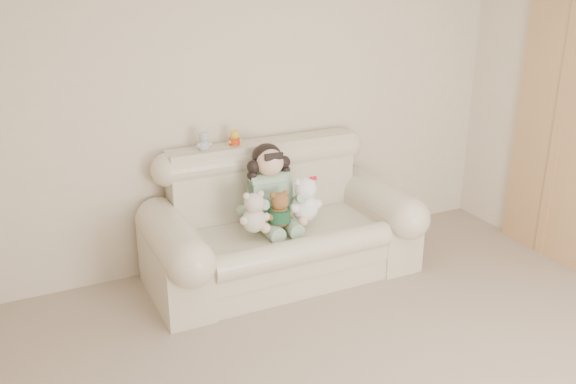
{
  "coord_description": "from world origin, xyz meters",
  "views": [
    {
      "loc": [
        -1.93,
        -2.12,
        2.43
      ],
      "look_at": [
        0.01,
        1.9,
        0.75
      ],
      "focal_mm": 39.56,
      "sensor_mm": 36.0,
      "label": 1
    }
  ],
  "objects": [
    {
      "name": "white_cat",
      "position": [
        0.15,
        1.88,
        0.71
      ],
      "size": [
        0.33,
        0.3,
        0.42
      ],
      "primitive_type": null,
      "rotation": [
        0.0,
        0.0,
        -0.44
      ],
      "color": "white",
      "rests_on": "sofa"
    },
    {
      "name": "cream_teddy",
      "position": [
        -0.29,
        1.85,
        0.69
      ],
      "size": [
        0.27,
        0.22,
        0.37
      ],
      "primitive_type": null,
      "rotation": [
        0.0,
        0.0,
        0.18
      ],
      "color": "beige",
      "rests_on": "sofa"
    },
    {
      "name": "brown_teddy",
      "position": [
        -0.08,
        1.85,
        0.67
      ],
      "size": [
        0.26,
        0.24,
        0.34
      ],
      "primitive_type": null,
      "rotation": [
        0.0,
        0.0,
        -0.39
      ],
      "color": "brown",
      "rests_on": "sofa"
    },
    {
      "name": "seated_child",
      "position": [
        -0.06,
        2.08,
        0.76
      ],
      "size": [
        0.44,
        0.52,
        0.67
      ],
      "primitive_type": null,
      "rotation": [
        0.0,
        0.0,
        -0.08
      ],
      "color": "#2D793D",
      "rests_on": "sofa"
    },
    {
      "name": "sofa",
      "position": [
        0.01,
        2.0,
        0.52
      ],
      "size": [
        2.1,
        0.95,
        1.03
      ],
      "primitive_type": null,
      "color": "#F1E3C2",
      "rests_on": "floor"
    },
    {
      "name": "grey_mini_plush",
      "position": [
        -0.49,
        2.34,
        1.11
      ],
      "size": [
        0.15,
        0.13,
        0.2
      ],
      "primitive_type": null,
      "rotation": [
        0.0,
        0.0,
        0.32
      ],
      "color": "silver",
      "rests_on": "sofa"
    },
    {
      "name": "door_panel",
      "position": [
        2.22,
        1.4,
        1.05
      ],
      "size": [
        0.06,
        0.9,
        2.1
      ],
      "primitive_type": "cube",
      "color": "#A47146",
      "rests_on": "floor"
    },
    {
      "name": "yellow_mini_bear",
      "position": [
        -0.23,
        2.35,
        1.1
      ],
      "size": [
        0.12,
        0.1,
        0.17
      ],
      "primitive_type": null,
      "rotation": [
        0.0,
        0.0,
        0.11
      ],
      "color": "yellow",
      "rests_on": "sofa"
    },
    {
      "name": "wall_back",
      "position": [
        0.0,
        2.5,
        1.3
      ],
      "size": [
        4.5,
        0.0,
        4.5
      ],
      "primitive_type": "plane",
      "rotation": [
        1.57,
        0.0,
        0.0
      ],
      "color": "beige",
      "rests_on": "ground"
    }
  ]
}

